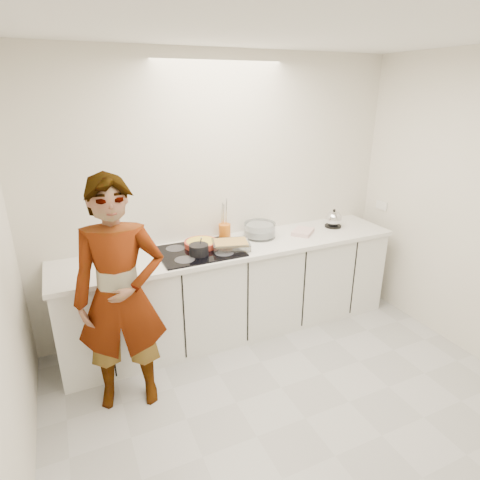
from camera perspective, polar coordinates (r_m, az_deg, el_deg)
name	(u,v)px	position (r m, az deg, el deg)	size (l,w,h in m)	color
floor	(305,418)	(3.26, 9.28, -23.74)	(3.60, 3.20, 0.00)	#B8B8B7
ceiling	(335,19)	(2.36, 13.38, 28.23)	(3.60, 3.20, 0.00)	white
wall_back	(221,196)	(3.87, -2.72, 6.21)	(3.60, 0.00, 2.60)	silver
base_cabinets	(235,291)	(3.91, -0.74, -7.24)	(3.20, 0.58, 0.87)	white
countertop	(235,247)	(3.72, -0.77, -1.04)	(3.24, 0.64, 0.04)	white
hob	(200,251)	(3.58, -5.78, -1.61)	(0.72, 0.54, 0.01)	black
tart_dish	(201,243)	(3.66, -5.55, -0.47)	(0.31, 0.31, 0.05)	#AB3626
saucepan	(199,250)	(3.47, -5.87, -1.38)	(0.18, 0.18, 0.16)	black
baking_dish	(231,244)	(3.60, -1.32, -0.62)	(0.38, 0.32, 0.06)	silver
mixing_bowl	(260,231)	(3.90, 2.82, 1.35)	(0.41, 0.41, 0.14)	silver
tea_towel	(303,232)	(4.05, 8.94, 1.16)	(0.24, 0.17, 0.04)	white
kettle	(333,219)	(4.29, 13.15, 2.87)	(0.19, 0.19, 0.19)	black
utensil_crock	(225,231)	(3.87, -2.20, 1.25)	(0.11, 0.11, 0.14)	orange
cook	(121,297)	(3.00, -16.62, -7.81)	(0.64, 0.42, 1.77)	white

